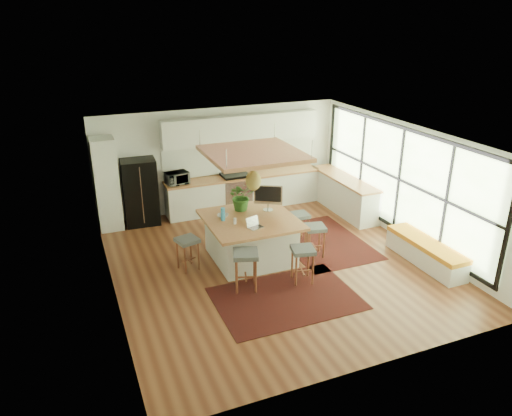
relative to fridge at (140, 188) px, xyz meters
name	(u,v)px	position (x,y,z in m)	size (l,w,h in m)	color
floor	(274,263)	(2.18, -3.18, -0.93)	(7.00, 7.00, 0.00)	#5E2C1A
ceiling	(276,138)	(2.18, -3.18, 1.78)	(7.00, 7.00, 0.00)	white
wall_back	(220,159)	(2.18, 0.32, 0.42)	(6.50, 6.50, 0.00)	white
wall_front	(378,289)	(2.18, -6.68, 0.42)	(6.50, 6.50, 0.00)	white
wall_left	(108,229)	(-1.07, -3.18, 0.42)	(7.00, 7.00, 0.00)	white
wall_right	(406,184)	(5.43, -3.18, 0.42)	(7.00, 7.00, 0.00)	white
window_wall	(406,182)	(5.40, -3.18, 0.47)	(0.10, 6.20, 2.60)	black
pantry	(107,184)	(-0.77, 0.00, 0.20)	(0.55, 0.60, 2.25)	white
back_counter_base	(244,192)	(2.73, 0.00, -0.49)	(4.20, 0.60, 0.88)	white
back_counter_top	(244,176)	(2.73, 0.00, -0.03)	(4.24, 0.64, 0.05)	#A7623B
backsplash	(240,157)	(2.73, 0.30, 0.43)	(4.20, 0.02, 0.80)	white
upper_cabinets	(242,128)	(2.73, 0.14, 1.22)	(4.20, 0.34, 0.70)	white
range	(235,191)	(2.48, 0.00, -0.43)	(0.76, 0.62, 1.00)	#A5A5AA
right_counter_base	(344,195)	(5.11, -1.18, -0.49)	(0.60, 2.50, 0.88)	white
right_counter_top	(345,178)	(5.11, -1.18, -0.03)	(0.64, 2.54, 0.05)	#A7623B
window_bench	(426,252)	(5.13, -4.38, -0.68)	(0.52, 2.00, 0.50)	white
ceiling_panel	(253,167)	(1.88, -2.78, 1.12)	(1.86, 1.86, 0.80)	#A7623B
rug_near	(286,298)	(1.83, -4.51, -0.92)	(2.60, 1.80, 0.01)	black
rug_right	(322,242)	(3.63, -2.67, -0.92)	(1.80, 2.60, 0.01)	black
fridge	(140,188)	(0.00, 0.00, 0.00)	(0.82, 0.64, 1.65)	black
island	(251,238)	(1.81, -2.78, -0.46)	(1.85, 1.85, 0.93)	#A7623B
stool_near_left	(246,272)	(1.27, -3.90, -0.57)	(0.46, 0.46, 0.78)	#4E5456
stool_near_right	(302,265)	(2.39, -4.06, -0.57)	(0.43, 0.43, 0.73)	#4E5456
stool_right_front	(315,241)	(3.13, -3.19, -0.57)	(0.42, 0.42, 0.71)	#4E5456
stool_right_back	(299,227)	(3.16, -2.40, -0.57)	(0.40, 0.40, 0.68)	#4E5456
stool_left_side	(188,253)	(0.45, -2.74, -0.57)	(0.41, 0.41, 0.69)	#4E5456
laptop	(256,222)	(1.73, -3.26, 0.12)	(0.29, 0.31, 0.22)	#A5A5AA
monitor	(268,199)	(2.33, -2.50, 0.26)	(0.63, 0.22, 0.58)	#A5A5AA
microwave	(177,177)	(0.93, -0.02, 0.19)	(0.55, 0.30, 0.37)	#A5A5AA
island_plant	(242,199)	(1.81, -2.26, 0.25)	(0.57, 0.64, 0.50)	#1E4C19
island_bowl	(223,216)	(1.30, -2.50, 0.03)	(0.23, 0.23, 0.06)	white
island_bottle_0	(224,216)	(1.26, -2.68, 0.10)	(0.07, 0.07, 0.19)	#38A2E1
island_bottle_1	(235,220)	(1.41, -2.93, 0.10)	(0.07, 0.07, 0.19)	silver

